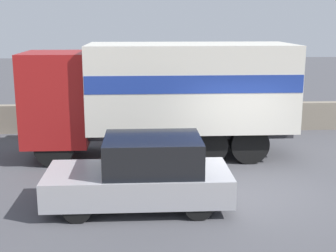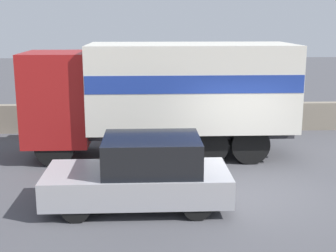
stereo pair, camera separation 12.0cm
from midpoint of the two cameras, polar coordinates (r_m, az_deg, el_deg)
name	(u,v)px [view 1 (the left image)]	position (r m, az deg, el deg)	size (l,w,h in m)	color
ground_plane	(254,191)	(11.38, 10.15, -7.78)	(80.00, 80.00, 0.00)	#47474C
stone_wall_backdrop	(214,117)	(17.15, 5.46, 1.13)	(60.00, 0.35, 1.01)	gray
box_truck	(166,90)	(13.61, -0.55, 4.39)	(7.67, 2.57, 3.30)	maroon
car_hatchback	(143,174)	(10.09, -3.37, -5.81)	(3.93, 1.75, 1.54)	#9E9EA3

